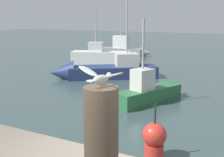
{
  "coord_description": "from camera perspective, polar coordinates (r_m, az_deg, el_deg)",
  "views": [
    {
      "loc": [
        1.57,
        -3.3,
        3.23
      ],
      "look_at": [
        -0.09,
        -0.31,
        2.54
      ],
      "focal_mm": 48.39,
      "sensor_mm": 36.0,
      "label": 1
    }
  ],
  "objects": [
    {
      "name": "boat_grey",
      "position": [
        25.61,
        2.76,
        5.45
      ],
      "size": [
        4.39,
        1.22,
        4.87
      ],
      "color": "gray",
      "rests_on": "ground_plane"
    },
    {
      "name": "boat_green",
      "position": [
        11.85,
        7.7,
        -2.36
      ],
      "size": [
        1.92,
        3.65,
        3.24
      ],
      "color": "#2D6B3D",
      "rests_on": "ground_plane"
    },
    {
      "name": "boat_navy",
      "position": [
        16.26,
        -2.37,
        1.5
      ],
      "size": [
        5.43,
        4.51,
        4.66
      ],
      "color": "navy",
      "rests_on": "ground_plane"
    },
    {
      "name": "mooring_post",
      "position": [
        3.44,
        -2.05,
        -9.94
      ],
      "size": [
        0.39,
        0.39,
        1.02
      ],
      "primitive_type": "cylinder",
      "color": "#382D23",
      "rests_on": "harbor_quay"
    },
    {
      "name": "channel_buoy",
      "position": [
        7.14,
        8.0,
        -11.32
      ],
      "size": [
        0.56,
        0.56,
        1.33
      ],
      "color": "red",
      "rests_on": "ground_plane"
    },
    {
      "name": "boat_white",
      "position": [
        21.02,
        -1.0,
        4.11
      ],
      "size": [
        4.9,
        2.79,
        3.94
      ],
      "color": "silver",
      "rests_on": "ground_plane"
    },
    {
      "name": "seagull",
      "position": [
        3.26,
        -2.09,
        0.38
      ],
      "size": [
        0.67,
        0.39,
        0.21
      ],
      "color": "#C66A60",
      "rests_on": "mooring_post"
    }
  ]
}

